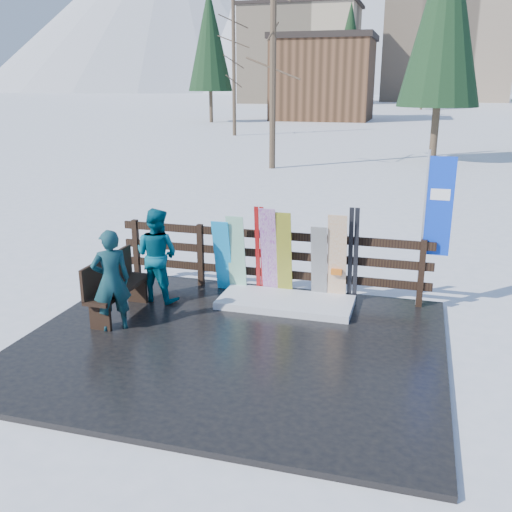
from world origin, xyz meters
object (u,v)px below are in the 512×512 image
(snowboard_1, at_px, (236,255))
(bench, at_px, (115,284))
(snowboard_3, at_px, (269,252))
(person_front, at_px, (111,280))
(snowboard_5, at_px, (337,259))
(snowboard_2, at_px, (284,255))
(snowboard_4, at_px, (319,264))
(snowboard_0, at_px, (223,256))
(person_back, at_px, (157,255))
(rental_flag, at_px, (435,212))

(snowboard_1, bearing_deg, bench, -136.19)
(snowboard_3, relative_size, person_front, 1.05)
(snowboard_3, bearing_deg, snowboard_5, 0.00)
(snowboard_2, height_order, snowboard_4, snowboard_2)
(person_front, bearing_deg, snowboard_0, -155.37)
(snowboard_4, relative_size, person_back, 0.85)
(person_front, height_order, person_back, person_back)
(person_front, bearing_deg, person_back, -132.84)
(snowboard_0, relative_size, snowboard_2, 0.86)
(person_back, bearing_deg, snowboard_4, -156.24)
(rental_flag, height_order, person_front, rental_flag)
(snowboard_3, distance_m, snowboard_4, 0.89)
(snowboard_4, bearing_deg, snowboard_0, -180.00)
(snowboard_4, xyz_separation_m, rental_flag, (1.80, 0.27, 0.94))
(snowboard_0, bearing_deg, person_back, -143.54)
(person_front, relative_size, person_back, 0.97)
(bench, height_order, person_front, person_front)
(snowboard_1, xyz_separation_m, snowboard_5, (1.76, 0.00, 0.07))
(snowboard_2, height_order, rental_flag, rental_flag)
(person_front, bearing_deg, snowboard_5, 175.45)
(snowboard_3, xyz_separation_m, snowboard_4, (0.88, 0.00, -0.13))
(rental_flag, bearing_deg, snowboard_0, -175.62)
(snowboard_5, xyz_separation_m, rental_flag, (1.50, 0.27, 0.83))
(rental_flag, bearing_deg, snowboard_2, -173.61)
(person_back, bearing_deg, snowboard_0, -134.35)
(rental_flag, distance_m, person_back, 4.63)
(snowboard_1, distance_m, snowboard_4, 1.47)
(snowboard_2, bearing_deg, snowboard_1, 180.00)
(snowboard_0, xyz_separation_m, snowboard_1, (0.26, 0.00, 0.05))
(bench, relative_size, snowboard_5, 0.95)
(snowboard_4, bearing_deg, snowboard_5, 0.00)
(snowboard_1, bearing_deg, person_back, -149.91)
(snowboard_4, distance_m, rental_flag, 2.05)
(snowboard_0, xyz_separation_m, snowboard_3, (0.85, 0.00, 0.14))
(person_front, xyz_separation_m, person_back, (0.12, 1.32, 0.03))
(snowboard_5, xyz_separation_m, person_back, (-2.96, -0.69, 0.03))
(snowboard_2, distance_m, person_front, 2.96)
(rental_flag, relative_size, person_front, 1.67)
(person_back, bearing_deg, bench, 74.58)
(snowboard_3, relative_size, snowboard_5, 1.03)
(snowboard_0, bearing_deg, snowboard_2, 0.00)
(snowboard_2, relative_size, person_back, 0.97)
(snowboard_3, height_order, rental_flag, rental_flag)
(rental_flag, bearing_deg, snowboard_3, -174.25)
(snowboard_0, bearing_deg, snowboard_1, 0.00)
(snowboard_2, xyz_separation_m, snowboard_3, (-0.27, 0.00, 0.03))
(snowboard_2, distance_m, snowboard_5, 0.91)
(snowboard_0, xyz_separation_m, rental_flag, (3.53, 0.27, 0.95))
(snowboard_5, bearing_deg, snowboard_4, 180.00)
(bench, bearing_deg, person_front, -63.71)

